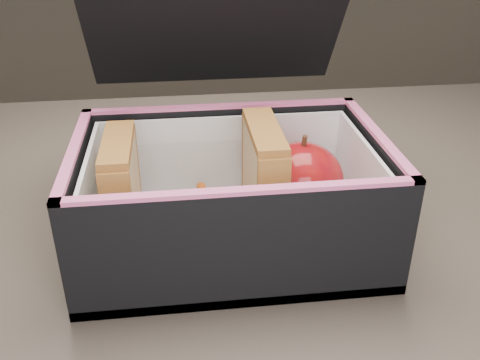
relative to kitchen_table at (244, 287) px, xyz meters
name	(u,v)px	position (x,y,z in m)	size (l,w,h in m)	color
kitchen_table	(244,287)	(0.00, 0.00, 0.00)	(1.20, 0.80, 0.75)	brown
lunch_bag	(230,187)	(-0.02, -0.03, 0.15)	(0.28, 0.29, 0.26)	black
plastic_tub	(195,205)	(-0.05, -0.04, 0.14)	(0.17, 0.12, 0.07)	white
sandwich_left	(123,192)	(-0.12, -0.04, 0.16)	(0.03, 0.09, 0.10)	tan
sandwich_right	(263,181)	(0.01, -0.04, 0.16)	(0.03, 0.10, 0.11)	tan
carrot_sticks	(201,223)	(-0.05, -0.05, 0.12)	(0.05, 0.13, 0.03)	#D65011
paper_napkin	(303,216)	(0.06, -0.03, 0.11)	(0.08, 0.08, 0.01)	white
red_apple	(302,180)	(0.05, -0.03, 0.15)	(0.09, 0.09, 0.09)	maroon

